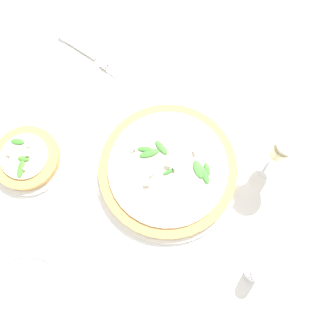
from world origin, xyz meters
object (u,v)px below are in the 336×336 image
shaker_pepper (255,275)px  fork (88,53)px  side_plate_white (24,301)px  pizza_personal_side (27,159)px  wine_glass (284,148)px  pizza_arugula_main (168,169)px

shaker_pepper → fork: bearing=174.7°
side_plate_white → shaker_pepper: 0.48m
pizza_personal_side → side_plate_white: (0.25, -0.18, -0.01)m
shaker_pepper → pizza_personal_side: bearing=-157.6°
wine_glass → pizza_personal_side: bearing=-131.5°
pizza_personal_side → pizza_arugula_main: bearing=44.4°
pizza_personal_side → fork: 0.31m
pizza_personal_side → shaker_pepper: 0.56m
wine_glass → side_plate_white: (-0.12, -0.60, -0.10)m
pizza_personal_side → wine_glass: wine_glass is taller
pizza_personal_side → side_plate_white: size_ratio=0.86×
pizza_personal_side → wine_glass: 0.56m
fork → shaker_pepper: bearing=-19.8°
pizza_personal_side → shaker_pepper: (0.52, 0.21, 0.02)m
pizza_arugula_main → fork: pizza_arugula_main is taller
pizza_personal_side → fork: size_ratio=0.88×
pizza_arugula_main → shaker_pepper: bearing=-2.6°
side_plate_white → shaker_pepper: size_ratio=2.97×
fork → pizza_personal_side: bearing=-78.5°
side_plate_white → wine_glass: bearing=78.6°
wine_glass → fork: wine_glass is taller
wine_glass → shaker_pepper: bearing=-53.6°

